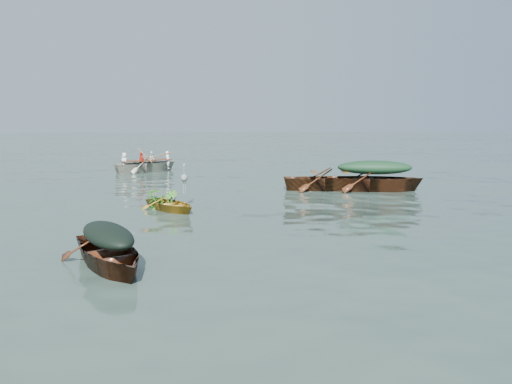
{
  "coord_description": "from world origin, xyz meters",
  "views": [
    {
      "loc": [
        -1.17,
        -13.85,
        2.82
      ],
      "look_at": [
        0.23,
        1.06,
        0.5
      ],
      "focal_mm": 35.0,
      "sensor_mm": 36.0,
      "label": 1
    }
  ],
  "objects_px": {
    "green_tarp_boat": "(374,191)",
    "rowed_boat": "(147,172)",
    "heron": "(184,182)",
    "yellow_dinghy": "(171,210)",
    "open_wooden_boat": "(329,190)",
    "dark_covered_boat": "(109,267)"
  },
  "relations": [
    {
      "from": "green_tarp_boat",
      "to": "rowed_boat",
      "type": "distance_m",
      "value": 11.78
    },
    {
      "from": "yellow_dinghy",
      "to": "green_tarp_boat",
      "type": "relative_size",
      "value": 0.53
    },
    {
      "from": "green_tarp_boat",
      "to": "open_wooden_boat",
      "type": "distance_m",
      "value": 1.67
    },
    {
      "from": "dark_covered_boat",
      "to": "rowed_boat",
      "type": "bearing_deg",
      "value": 66.74
    },
    {
      "from": "rowed_boat",
      "to": "open_wooden_boat",
      "type": "bearing_deg",
      "value": -164.65
    },
    {
      "from": "open_wooden_boat",
      "to": "heron",
      "type": "distance_m",
      "value": 6.22
    },
    {
      "from": "green_tarp_boat",
      "to": "rowed_boat",
      "type": "relative_size",
      "value": 1.11
    },
    {
      "from": "dark_covered_boat",
      "to": "heron",
      "type": "xyz_separation_m",
      "value": [
        1.13,
        5.94,
        0.8
      ]
    },
    {
      "from": "open_wooden_boat",
      "to": "green_tarp_boat",
      "type": "bearing_deg",
      "value": -93.78
    },
    {
      "from": "yellow_dinghy",
      "to": "rowed_boat",
      "type": "height_order",
      "value": "rowed_boat"
    },
    {
      "from": "green_tarp_boat",
      "to": "rowed_boat",
      "type": "xyz_separation_m",
      "value": [
        -9.29,
        7.25,
        0.0
      ]
    },
    {
      "from": "heron",
      "to": "rowed_boat",
      "type": "bearing_deg",
      "value": 64.98
    },
    {
      "from": "yellow_dinghy",
      "to": "rowed_boat",
      "type": "distance_m",
      "value": 10.69
    },
    {
      "from": "green_tarp_boat",
      "to": "rowed_boat",
      "type": "bearing_deg",
      "value": 62.7
    },
    {
      "from": "yellow_dinghy",
      "to": "dark_covered_boat",
      "type": "bearing_deg",
      "value": -135.58
    },
    {
      "from": "dark_covered_boat",
      "to": "green_tarp_boat",
      "type": "bearing_deg",
      "value": 19.96
    },
    {
      "from": "yellow_dinghy",
      "to": "green_tarp_boat",
      "type": "height_order",
      "value": "green_tarp_boat"
    },
    {
      "from": "green_tarp_boat",
      "to": "heron",
      "type": "bearing_deg",
      "value": 123.25
    },
    {
      "from": "dark_covered_boat",
      "to": "rowed_boat",
      "type": "distance_m",
      "value": 16.12
    },
    {
      "from": "heron",
      "to": "open_wooden_boat",
      "type": "bearing_deg",
      "value": -7.03
    },
    {
      "from": "green_tarp_boat",
      "to": "open_wooden_boat",
      "type": "height_order",
      "value": "green_tarp_boat"
    },
    {
      "from": "dark_covered_boat",
      "to": "green_tarp_boat",
      "type": "xyz_separation_m",
      "value": [
        8.05,
        8.83,
        0.0
      ]
    }
  ]
}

